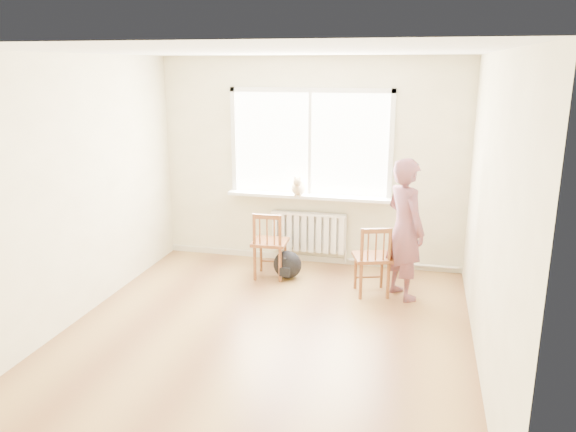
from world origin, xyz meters
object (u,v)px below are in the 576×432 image
Objects in this scene: person at (405,229)px; backpack at (287,265)px; cat at (298,187)px; chair_left at (269,245)px; chair_right at (373,260)px.

person is 4.53× the size of backpack.
chair_left is at bearing -121.16° from cat.
person reaches higher than chair_left.
person reaches higher than backpack.
chair_left is 1.33m from chair_right.
chair_left is 0.34m from backpack.
chair_left is at bearing 44.85° from person.
cat reaches higher than backpack.
backpack is (-1.41, 0.24, -0.63)m from person.
backpack is at bearing -98.95° from cat.
person is at bearing 169.96° from chair_right.
person is 1.56m from backpack.
chair_left reaches higher than chair_right.
chair_right is 0.51m from person.
backpack is at bearing -32.41° from chair_right.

